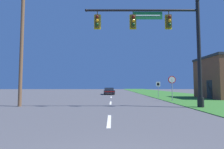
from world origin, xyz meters
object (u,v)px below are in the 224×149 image
(stop_sign, at_px, (173,83))
(signal_mast, at_px, (169,39))
(route_sign_post, at_px, (159,86))
(car_ahead, at_px, (110,91))
(utility_pole_near, at_px, (23,34))

(stop_sign, bearing_deg, signal_mast, -111.19)
(signal_mast, relative_size, stop_sign, 3.39)
(stop_sign, distance_m, route_sign_post, 5.10)
(signal_mast, height_order, car_ahead, signal_mast)
(car_ahead, height_order, route_sign_post, route_sign_post)
(signal_mast, distance_m, stop_sign, 6.35)
(stop_sign, xyz_separation_m, utility_pole_near, (-13.01, -4.39, 3.64))
(car_ahead, xyz_separation_m, utility_pole_near, (-6.40, -18.51, 4.90))
(signal_mast, distance_m, route_sign_post, 11.00)
(car_ahead, relative_size, route_sign_post, 2.19)
(signal_mast, relative_size, utility_pole_near, 0.79)
(signal_mast, xyz_separation_m, car_ahead, (-4.59, 19.32, -4.31))
(car_ahead, relative_size, utility_pole_near, 0.42)
(route_sign_post, bearing_deg, car_ahead, 125.96)
(signal_mast, relative_size, car_ahead, 1.90)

